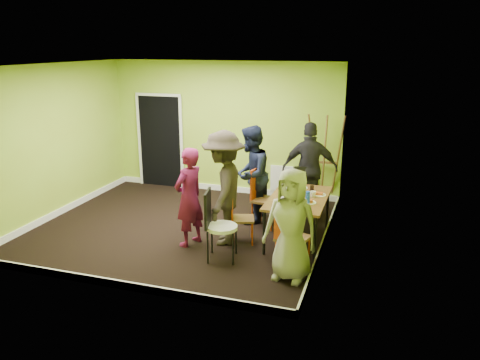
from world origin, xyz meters
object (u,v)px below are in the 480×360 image
(person_front_end, at_px, (291,225))
(person_back_end, at_px, (310,169))
(orange_bottle, at_px, (294,191))
(person_left_far, at_px, (251,175))
(dining_table, at_px, (299,200))
(chair_left_far, at_px, (262,194))
(person_left_near, at_px, (224,188))
(blue_bottle, at_px, (308,198))
(person_standing, at_px, (189,197))
(chair_bentwood, at_px, (217,222))
(chair_front_end, at_px, (290,234))
(thermos, at_px, (293,190))
(chair_left_near, at_px, (238,214))
(easel, at_px, (325,160))
(chair_back_end, at_px, (305,182))

(person_front_end, bearing_deg, person_back_end, 104.30)
(orange_bottle, xyz_separation_m, person_back_end, (0.07, 1.13, 0.09))
(orange_bottle, bearing_deg, person_left_far, 153.96)
(orange_bottle, height_order, person_front_end, person_front_end)
(dining_table, relative_size, chair_left_far, 1.44)
(dining_table, bearing_deg, person_left_near, -159.23)
(blue_bottle, height_order, person_standing, person_standing)
(chair_bentwood, height_order, person_left_far, person_left_far)
(person_standing, bearing_deg, chair_front_end, 95.71)
(dining_table, bearing_deg, thermos, -174.16)
(chair_left_near, bearing_deg, person_front_end, 29.63)
(chair_left_far, height_order, person_back_end, person_back_end)
(chair_bentwood, bearing_deg, orange_bottle, 131.59)
(chair_bentwood, bearing_deg, person_left_near, 178.38)
(dining_table, xyz_separation_m, person_left_far, (-0.99, 0.61, 0.18))
(chair_left_near, height_order, easel, easel)
(thermos, xyz_separation_m, person_front_end, (0.24, -1.30, -0.08))
(thermos, bearing_deg, easel, 83.05)
(chair_back_end, height_order, easel, easel)
(chair_left_far, distance_m, easel, 1.77)
(thermos, height_order, blue_bottle, thermos)
(chair_left_far, distance_m, person_left_near, 1.04)
(orange_bottle, xyz_separation_m, person_left_far, (-0.88, 0.43, 0.09))
(chair_back_end, bearing_deg, thermos, 65.70)
(person_back_end, bearing_deg, chair_left_near, 49.96)
(chair_front_end, bearing_deg, thermos, 115.00)
(chair_front_end, xyz_separation_m, person_left_near, (-1.23, 0.66, 0.36))
(dining_table, bearing_deg, blue_bottle, -55.45)
(chair_back_end, relative_size, person_front_end, 0.61)
(chair_back_end, relative_size, person_left_near, 0.52)
(chair_front_end, relative_size, easel, 0.55)
(thermos, bearing_deg, chair_front_end, -80.21)
(chair_left_near, bearing_deg, person_standing, -84.57)
(chair_left_far, xyz_separation_m, chair_left_near, (-0.16, -0.83, -0.10))
(chair_front_end, height_order, person_left_near, person_left_near)
(blue_bottle, relative_size, person_back_end, 0.11)
(chair_left_far, xyz_separation_m, person_back_end, (0.70, 0.84, 0.30))
(blue_bottle, height_order, person_left_far, person_left_far)
(person_standing, bearing_deg, chair_back_end, 159.12)
(person_front_end, bearing_deg, chair_bentwood, 177.41)
(orange_bottle, relative_size, person_back_end, 0.04)
(dining_table, bearing_deg, easel, 85.65)
(chair_left_near, height_order, thermos, thermos)
(person_back_end, bearing_deg, chair_back_end, 60.23)
(person_standing, bearing_deg, dining_table, 131.72)
(orange_bottle, bearing_deg, person_left_near, -149.25)
(easel, xyz_separation_m, blue_bottle, (0.04, -2.25, -0.06))
(dining_table, xyz_separation_m, easel, (0.15, 1.97, 0.21))
(chair_front_end, relative_size, person_standing, 0.63)
(dining_table, relative_size, chair_front_end, 1.50)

